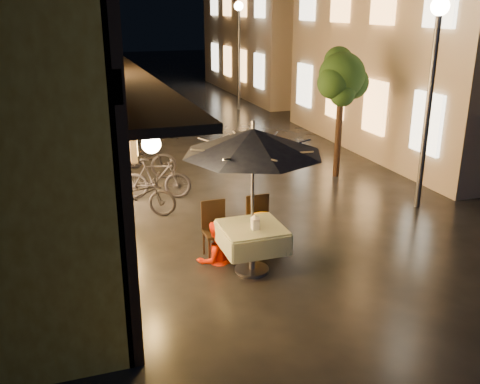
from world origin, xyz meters
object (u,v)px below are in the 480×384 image
object	(u,v)px
streetlamp_near	(433,67)
patio_umbrella	(253,141)
table_lantern	(255,221)
cafe_table	(252,237)
person_orange	(215,223)
person_yellow	(262,214)
bicycle_0	(136,195)

from	to	relation	value
streetlamp_near	patio_umbrella	world-z (taller)	streetlamp_near
table_lantern	cafe_table	bearing A→B (deg)	90.00
person_orange	person_yellow	bearing A→B (deg)	169.41
patio_umbrella	table_lantern	xyz separation A→B (m)	(-0.00, -0.13, -1.23)
bicycle_0	table_lantern	bearing A→B (deg)	-134.38
table_lantern	person_yellow	distance (m)	0.80
patio_umbrella	table_lantern	bearing A→B (deg)	-90.00
table_lantern	bicycle_0	xyz separation A→B (m)	(-1.41, 3.17, -0.49)
streetlamp_near	cafe_table	distance (m)	5.19
table_lantern	patio_umbrella	bearing A→B (deg)	90.00
person_orange	person_yellow	xyz separation A→B (m)	(0.85, 0.02, 0.05)
cafe_table	person_orange	size ratio (longest dim) A/B	0.72
patio_umbrella	bicycle_0	xyz separation A→B (m)	(-1.41, 3.04, -1.71)
person_orange	bicycle_0	xyz separation A→B (m)	(-0.95, 2.51, -0.26)
bicycle_0	streetlamp_near	bearing A→B (deg)	-82.10
patio_umbrella	person_orange	distance (m)	1.62
streetlamp_near	person_orange	size ratio (longest dim) A/B	3.07
bicycle_0	patio_umbrella	bearing A→B (deg)	-133.45
cafe_table	patio_umbrella	size ratio (longest dim) A/B	0.40
streetlamp_near	bicycle_0	bearing A→B (deg)	166.24
patio_umbrella	bicycle_0	world-z (taller)	patio_umbrella
bicycle_0	cafe_table	bearing A→B (deg)	-133.45
person_orange	person_yellow	size ratio (longest dim) A/B	0.93
patio_umbrella	person_orange	bearing A→B (deg)	131.36
cafe_table	patio_umbrella	distance (m)	1.56
cafe_table	person_yellow	size ratio (longest dim) A/B	0.67
streetlamp_near	person_yellow	size ratio (longest dim) A/B	2.87
person_orange	bicycle_0	bearing A→B (deg)	-81.48
bicycle_0	person_yellow	bearing A→B (deg)	-122.57
streetlamp_near	cafe_table	bearing A→B (deg)	-159.47
patio_umbrella	person_orange	world-z (taller)	patio_umbrella
cafe_table	person_orange	world-z (taller)	person_orange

